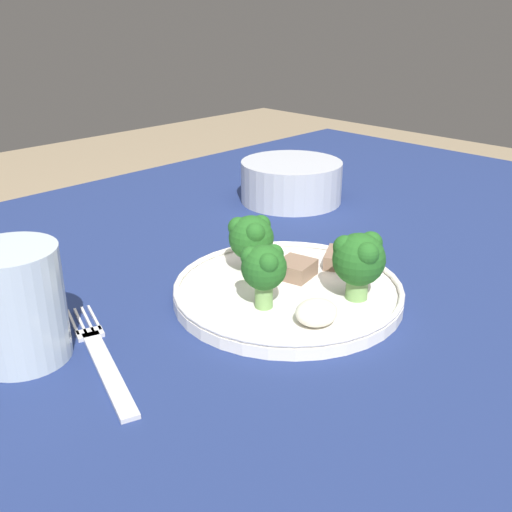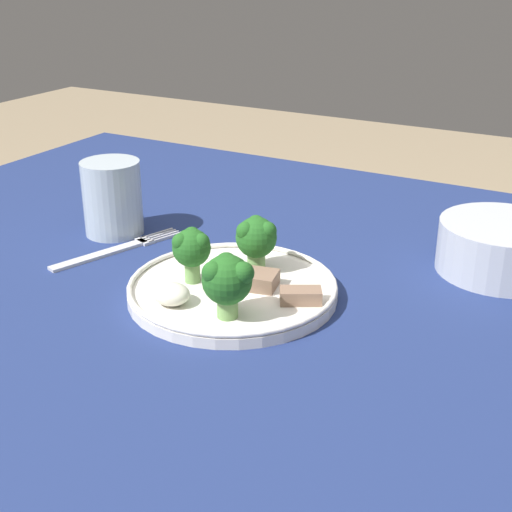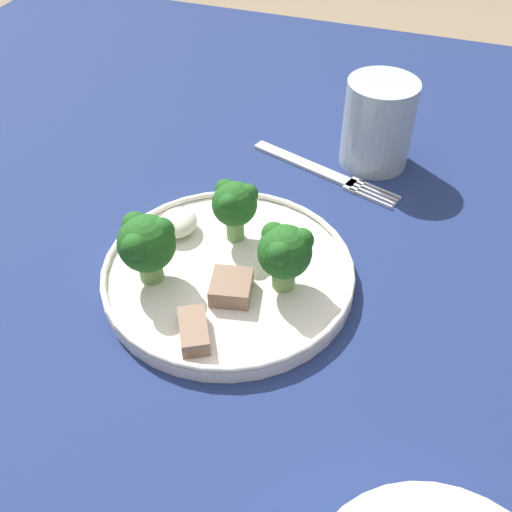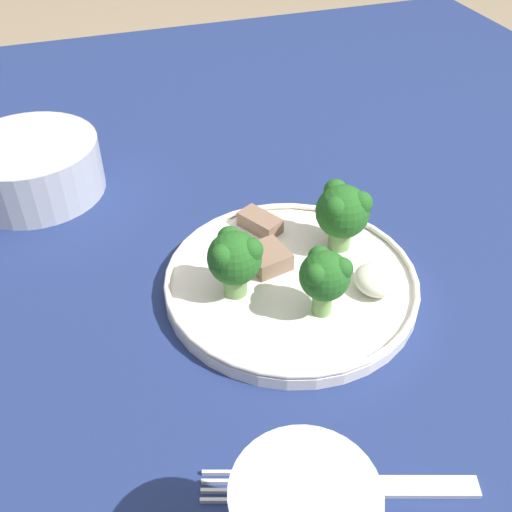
# 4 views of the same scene
# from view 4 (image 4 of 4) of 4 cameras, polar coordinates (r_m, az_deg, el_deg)

# --- Properties ---
(table) EXTENTS (1.36, 1.16, 0.73)m
(table) POSITION_cam_4_polar(r_m,az_deg,el_deg) (0.67, 5.61, -4.40)
(table) COLOR navy
(table) RESTS_ON ground_plane
(dinner_plate) EXTENTS (0.23, 0.23, 0.02)m
(dinner_plate) POSITION_cam_4_polar(r_m,az_deg,el_deg) (0.56, 3.35, -2.50)
(dinner_plate) COLOR white
(dinner_plate) RESTS_ON table
(fork) EXTENTS (0.08, 0.19, 0.00)m
(fork) POSITION_cam_4_polar(r_m,az_deg,el_deg) (0.44, 8.15, -20.92)
(fork) COLOR silver
(fork) RESTS_ON table
(cream_bowl) EXTENTS (0.15, 0.15, 0.06)m
(cream_bowl) POSITION_cam_4_polar(r_m,az_deg,el_deg) (0.72, -20.49, 7.78)
(cream_bowl) COLOR #B7BCC6
(cream_bowl) RESTS_ON table
(broccoli_floret_near_rim_left) EXTENTS (0.04, 0.04, 0.06)m
(broccoli_floret_near_rim_left) POSITION_cam_4_polar(r_m,az_deg,el_deg) (0.50, 6.56, -1.88)
(broccoli_floret_near_rim_left) COLOR #709E56
(broccoli_floret_near_rim_left) RESTS_ON dinner_plate
(broccoli_floret_center_left) EXTENTS (0.05, 0.05, 0.07)m
(broccoli_floret_center_left) POSITION_cam_4_polar(r_m,az_deg,el_deg) (0.57, 8.25, 4.25)
(broccoli_floret_center_left) COLOR #709E56
(broccoli_floret_center_left) RESTS_ON dinner_plate
(broccoli_floret_back_left) EXTENTS (0.05, 0.05, 0.06)m
(broccoli_floret_back_left) POSITION_cam_4_polar(r_m,az_deg,el_deg) (0.52, -2.06, -0.16)
(broccoli_floret_back_left) COLOR #709E56
(broccoli_floret_back_left) RESTS_ON dinner_plate
(meat_slice_front_slice) EXTENTS (0.05, 0.04, 0.02)m
(meat_slice_front_slice) POSITION_cam_4_polar(r_m,az_deg,el_deg) (0.61, 0.38, 3.22)
(meat_slice_front_slice) COLOR #846651
(meat_slice_front_slice) RESTS_ON dinner_plate
(meat_slice_middle_slice) EXTENTS (0.04, 0.04, 0.02)m
(meat_slice_middle_slice) POSITION_cam_4_polar(r_m,az_deg,el_deg) (0.57, 1.11, -0.17)
(meat_slice_middle_slice) COLOR #846651
(meat_slice_middle_slice) RESTS_ON dinner_plate
(sauce_dollop) EXTENTS (0.04, 0.04, 0.02)m
(sauce_dollop) POSITION_cam_4_polar(r_m,az_deg,el_deg) (0.55, 11.26, -2.25)
(sauce_dollop) COLOR silver
(sauce_dollop) RESTS_ON dinner_plate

